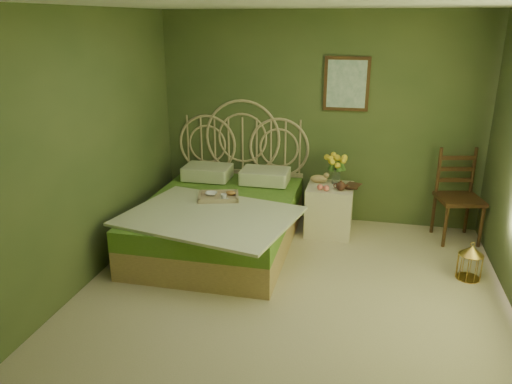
% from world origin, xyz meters
% --- Properties ---
extents(floor, '(4.50, 4.50, 0.00)m').
position_xyz_m(floor, '(0.00, 0.00, 0.00)').
color(floor, '#C4AF8E').
rests_on(floor, ground).
extents(ceiling, '(4.50, 4.50, 0.00)m').
position_xyz_m(ceiling, '(0.00, 0.00, 2.60)').
color(ceiling, silver).
rests_on(ceiling, wall_back).
extents(wall_back, '(4.00, 0.00, 4.00)m').
position_xyz_m(wall_back, '(0.00, 2.25, 1.30)').
color(wall_back, '#576032').
rests_on(wall_back, floor).
extents(wall_left, '(0.00, 4.50, 4.50)m').
position_xyz_m(wall_left, '(-2.00, 0.00, 1.30)').
color(wall_left, '#576032').
rests_on(wall_left, floor).
extents(wall_art, '(0.54, 0.04, 0.64)m').
position_xyz_m(wall_art, '(0.32, 2.22, 1.75)').
color(wall_art, '#3C2210').
rests_on(wall_art, wall_back).
extents(bed, '(1.92, 2.42, 1.50)m').
position_xyz_m(bed, '(-0.98, 1.20, 0.33)').
color(bed, tan).
rests_on(bed, floor).
extents(nightstand, '(0.54, 0.54, 1.02)m').
position_xyz_m(nightstand, '(0.22, 1.79, 0.36)').
color(nightstand, '#F4EDC6').
rests_on(nightstand, floor).
extents(chair, '(0.57, 0.57, 1.07)m').
position_xyz_m(chair, '(1.70, 1.99, 0.60)').
color(chair, '#3C2210').
rests_on(chair, floor).
extents(birdcage, '(0.24, 0.24, 0.36)m').
position_xyz_m(birdcage, '(1.70, 0.93, 0.17)').
color(birdcage, '#B98D3B').
rests_on(birdcage, floor).
extents(book_lower, '(0.17, 0.22, 0.02)m').
position_xyz_m(book_lower, '(0.40, 1.80, 0.60)').
color(book_lower, '#381E0F').
rests_on(book_lower, nightstand).
extents(book_upper, '(0.23, 0.27, 0.02)m').
position_xyz_m(book_upper, '(0.40, 1.80, 0.62)').
color(book_upper, '#472819').
rests_on(book_upper, nightstand).
extents(cereal_bowl, '(0.15, 0.15, 0.03)m').
position_xyz_m(cereal_bowl, '(-1.09, 1.21, 0.59)').
color(cereal_bowl, white).
rests_on(cereal_bowl, bed).
extents(coffee_cup, '(0.08, 0.08, 0.07)m').
position_xyz_m(coffee_cup, '(-0.91, 1.10, 0.61)').
color(coffee_cup, white).
rests_on(coffee_cup, bed).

